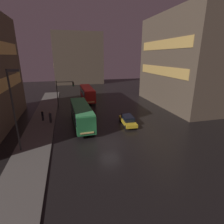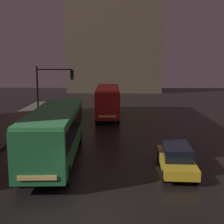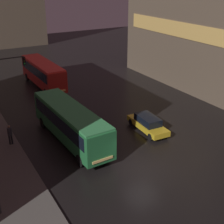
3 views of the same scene
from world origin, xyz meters
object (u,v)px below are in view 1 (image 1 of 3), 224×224
object	(u,v)px
bus_near	(81,113)
pedestrian_near	(42,115)
car_taxi	(128,120)
pedestrian_mid	(50,116)
traffic_light_main	(63,89)
bus_far	(87,92)
street_lamp_sidewalk	(14,100)

from	to	relation	value
bus_near	pedestrian_near	distance (m)	6.88
car_taxi	pedestrian_mid	distance (m)	12.27
bus_near	car_taxi	bearing A→B (deg)	164.08
pedestrian_near	traffic_light_main	world-z (taller)	traffic_light_main
pedestrian_near	bus_far	bearing A→B (deg)	83.64
bus_far	car_taxi	bearing A→B (deg)	102.98
street_lamp_sidewalk	bus_far	bearing A→B (deg)	65.37
bus_near	street_lamp_sidewalk	size ratio (longest dim) A/B	1.21
bus_near	bus_far	size ratio (longest dim) A/B	1.05
pedestrian_near	street_lamp_sidewalk	size ratio (longest dim) A/B	0.19
bus_near	street_lamp_sidewalk	world-z (taller)	street_lamp_sidewalk
car_taxi	pedestrian_near	world-z (taller)	pedestrian_near
pedestrian_near	traffic_light_main	size ratio (longest dim) A/B	0.31
car_taxi	traffic_light_main	distance (m)	16.36
bus_near	traffic_light_main	world-z (taller)	traffic_light_main
bus_near	pedestrian_near	bearing A→B (deg)	-29.61
bus_far	street_lamp_sidewalk	distance (m)	24.08
bus_far	pedestrian_mid	world-z (taller)	bus_far
street_lamp_sidewalk	bus_near	bearing A→B (deg)	41.31
traffic_light_main	street_lamp_sidewalk	distance (m)	18.28
pedestrian_mid	bus_far	bearing A→B (deg)	132.81
bus_far	traffic_light_main	xyz separation A→B (m)	(-5.28, -4.03, 1.79)
bus_near	car_taxi	world-z (taller)	bus_near
pedestrian_mid	street_lamp_sidewalk	distance (m)	9.76
traffic_light_main	street_lamp_sidewalk	bearing A→B (deg)	-104.74
pedestrian_mid	traffic_light_main	distance (m)	9.97
car_taxi	traffic_light_main	world-z (taller)	traffic_light_main
pedestrian_near	pedestrian_mid	world-z (taller)	pedestrian_mid
pedestrian_near	pedestrian_mid	distance (m)	1.83
bus_near	bus_far	distance (m)	15.50
bus_far	pedestrian_near	distance (m)	14.99
bus_far	pedestrian_mid	bearing A→B (deg)	59.72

